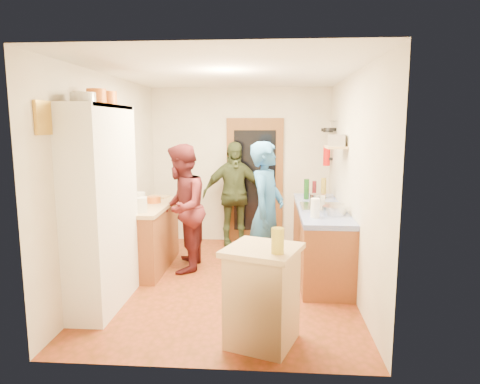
# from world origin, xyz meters

# --- Properties ---
(floor) EXTENTS (3.00, 4.00, 0.02)m
(floor) POSITION_xyz_m (0.00, 0.00, -0.01)
(floor) COLOR #91381E
(floor) RESTS_ON ground
(ceiling) EXTENTS (3.00, 4.00, 0.02)m
(ceiling) POSITION_xyz_m (0.00, 0.00, 2.61)
(ceiling) COLOR silver
(ceiling) RESTS_ON ground
(wall_back) EXTENTS (3.00, 0.02, 2.60)m
(wall_back) POSITION_xyz_m (0.00, 2.01, 1.30)
(wall_back) COLOR beige
(wall_back) RESTS_ON ground
(wall_front) EXTENTS (3.00, 0.02, 2.60)m
(wall_front) POSITION_xyz_m (0.00, -2.01, 1.30)
(wall_front) COLOR beige
(wall_front) RESTS_ON ground
(wall_left) EXTENTS (0.02, 4.00, 2.60)m
(wall_left) POSITION_xyz_m (-1.51, 0.00, 1.30)
(wall_left) COLOR beige
(wall_left) RESTS_ON ground
(wall_right) EXTENTS (0.02, 4.00, 2.60)m
(wall_right) POSITION_xyz_m (1.51, 0.00, 1.30)
(wall_right) COLOR beige
(wall_right) RESTS_ON ground
(door_frame) EXTENTS (0.95, 0.06, 2.10)m
(door_frame) POSITION_xyz_m (0.25, 1.97, 1.05)
(door_frame) COLOR brown
(door_frame) RESTS_ON ground
(door_glass) EXTENTS (0.70, 0.02, 1.70)m
(door_glass) POSITION_xyz_m (0.25, 1.94, 1.05)
(door_glass) COLOR black
(door_glass) RESTS_ON door_frame
(hutch_body) EXTENTS (0.40, 1.20, 2.20)m
(hutch_body) POSITION_xyz_m (-1.30, -0.80, 1.10)
(hutch_body) COLOR white
(hutch_body) RESTS_ON ground
(hutch_top_shelf) EXTENTS (0.40, 1.14, 0.04)m
(hutch_top_shelf) POSITION_xyz_m (-1.30, -0.80, 2.18)
(hutch_top_shelf) COLOR white
(hutch_top_shelf) RESTS_ON hutch_body
(plate_stack) EXTENTS (0.24, 0.24, 0.10)m
(plate_stack) POSITION_xyz_m (-1.30, -1.11, 2.25)
(plate_stack) COLOR white
(plate_stack) RESTS_ON hutch_top_shelf
(orange_pot_a) EXTENTS (0.20, 0.20, 0.16)m
(orange_pot_a) POSITION_xyz_m (-1.30, -0.79, 2.28)
(orange_pot_a) COLOR orange
(orange_pot_a) RESTS_ON hutch_top_shelf
(orange_pot_b) EXTENTS (0.18, 0.18, 0.16)m
(orange_pot_b) POSITION_xyz_m (-1.30, -0.45, 2.28)
(orange_pot_b) COLOR orange
(orange_pot_b) RESTS_ON hutch_top_shelf
(left_counter_base) EXTENTS (0.60, 1.40, 0.85)m
(left_counter_base) POSITION_xyz_m (-1.20, 0.45, 0.42)
(left_counter_base) COLOR brown
(left_counter_base) RESTS_ON ground
(left_counter_top) EXTENTS (0.64, 1.44, 0.05)m
(left_counter_top) POSITION_xyz_m (-1.20, 0.45, 0.88)
(left_counter_top) COLOR tan
(left_counter_top) RESTS_ON left_counter_base
(toaster) EXTENTS (0.29, 0.23, 0.19)m
(toaster) POSITION_xyz_m (-1.15, -0.06, 0.99)
(toaster) COLOR white
(toaster) RESTS_ON left_counter_top
(kettle) EXTENTS (0.18, 0.18, 0.19)m
(kettle) POSITION_xyz_m (-1.25, 0.35, 0.99)
(kettle) COLOR white
(kettle) RESTS_ON left_counter_top
(orange_bowl) EXTENTS (0.22, 0.22, 0.09)m
(orange_bowl) POSITION_xyz_m (-1.12, 0.61, 0.94)
(orange_bowl) COLOR orange
(orange_bowl) RESTS_ON left_counter_top
(chopping_board) EXTENTS (0.34, 0.27, 0.02)m
(chopping_board) POSITION_xyz_m (-1.18, 1.04, 0.91)
(chopping_board) COLOR tan
(chopping_board) RESTS_ON left_counter_top
(right_counter_base) EXTENTS (0.60, 2.20, 0.84)m
(right_counter_base) POSITION_xyz_m (1.20, 0.50, 0.42)
(right_counter_base) COLOR brown
(right_counter_base) RESTS_ON ground
(right_counter_top) EXTENTS (0.62, 2.22, 0.06)m
(right_counter_top) POSITION_xyz_m (1.20, 0.50, 0.87)
(right_counter_top) COLOR #0F29AB
(right_counter_top) RESTS_ON right_counter_base
(hob) EXTENTS (0.55, 0.58, 0.04)m
(hob) POSITION_xyz_m (1.20, 0.33, 0.92)
(hob) COLOR silver
(hob) RESTS_ON right_counter_top
(pot_on_hob) EXTENTS (0.20, 0.20, 0.13)m
(pot_on_hob) POSITION_xyz_m (1.15, 0.47, 1.01)
(pot_on_hob) COLOR silver
(pot_on_hob) RESTS_ON hob
(bottle_a) EXTENTS (0.09, 0.09, 0.30)m
(bottle_a) POSITION_xyz_m (1.05, 1.07, 1.05)
(bottle_a) COLOR #143F14
(bottle_a) RESTS_ON right_counter_top
(bottle_b) EXTENTS (0.08, 0.08, 0.25)m
(bottle_b) POSITION_xyz_m (1.18, 1.22, 1.03)
(bottle_b) COLOR #591419
(bottle_b) RESTS_ON right_counter_top
(bottle_c) EXTENTS (0.10, 0.10, 0.31)m
(bottle_c) POSITION_xyz_m (1.31, 1.16, 1.05)
(bottle_c) COLOR olive
(bottle_c) RESTS_ON right_counter_top
(paper_towel) EXTENTS (0.13, 0.13, 0.23)m
(paper_towel) POSITION_xyz_m (1.05, -0.21, 1.02)
(paper_towel) COLOR white
(paper_towel) RESTS_ON right_counter_top
(mixing_bowl) EXTENTS (0.35, 0.35, 0.11)m
(mixing_bowl) POSITION_xyz_m (1.30, -0.03, 0.95)
(mixing_bowl) COLOR silver
(mixing_bowl) RESTS_ON right_counter_top
(island_base) EXTENTS (0.70, 0.70, 0.86)m
(island_base) POSITION_xyz_m (0.46, -1.53, 0.43)
(island_base) COLOR tan
(island_base) RESTS_ON ground
(island_top) EXTENTS (0.79, 0.79, 0.05)m
(island_top) POSITION_xyz_m (0.46, -1.53, 0.89)
(island_top) COLOR tan
(island_top) RESTS_ON island_base
(cutting_board) EXTENTS (0.42, 0.38, 0.02)m
(cutting_board) POSITION_xyz_m (0.43, -1.47, 0.90)
(cutting_board) COLOR white
(cutting_board) RESTS_ON island_top
(oil_jar) EXTENTS (0.14, 0.14, 0.22)m
(oil_jar) POSITION_xyz_m (0.59, -1.71, 1.02)
(oil_jar) COLOR #AD9E2D
(oil_jar) RESTS_ON island_top
(pan_rail) EXTENTS (0.02, 0.65, 0.02)m
(pan_rail) POSITION_xyz_m (1.46, 1.52, 2.05)
(pan_rail) COLOR silver
(pan_rail) RESTS_ON wall_right
(pan_hang_a) EXTENTS (0.18, 0.18, 0.05)m
(pan_hang_a) POSITION_xyz_m (1.40, 1.35, 1.92)
(pan_hang_a) COLOR black
(pan_hang_a) RESTS_ON pan_rail
(pan_hang_b) EXTENTS (0.16, 0.16, 0.05)m
(pan_hang_b) POSITION_xyz_m (1.40, 1.55, 1.90)
(pan_hang_b) COLOR black
(pan_hang_b) RESTS_ON pan_rail
(pan_hang_c) EXTENTS (0.17, 0.17, 0.05)m
(pan_hang_c) POSITION_xyz_m (1.40, 1.75, 1.91)
(pan_hang_c) COLOR black
(pan_hang_c) RESTS_ON pan_rail
(wall_shelf) EXTENTS (0.26, 0.42, 0.03)m
(wall_shelf) POSITION_xyz_m (1.37, 0.45, 1.70)
(wall_shelf) COLOR tan
(wall_shelf) RESTS_ON wall_right
(radio) EXTENTS (0.26, 0.33, 0.15)m
(radio) POSITION_xyz_m (1.37, 0.45, 1.79)
(radio) COLOR silver
(radio) RESTS_ON wall_shelf
(ext_bracket) EXTENTS (0.06, 0.10, 0.04)m
(ext_bracket) POSITION_xyz_m (1.47, 1.70, 1.45)
(ext_bracket) COLOR black
(ext_bracket) RESTS_ON wall_right
(fire_extinguisher) EXTENTS (0.11, 0.11, 0.32)m
(fire_extinguisher) POSITION_xyz_m (1.41, 1.70, 1.50)
(fire_extinguisher) COLOR red
(fire_extinguisher) RESTS_ON wall_right
(picture_frame) EXTENTS (0.03, 0.25, 0.30)m
(picture_frame) POSITION_xyz_m (-1.48, -1.55, 2.05)
(picture_frame) COLOR gold
(picture_frame) RESTS_ON wall_left
(person_hob) EXTENTS (0.61, 0.75, 1.78)m
(person_hob) POSITION_xyz_m (0.50, 0.08, 0.89)
(person_hob) COLOR #255894
(person_hob) RESTS_ON ground
(person_left) EXTENTS (0.69, 0.87, 1.74)m
(person_left) POSITION_xyz_m (-0.65, 0.44, 0.87)
(person_left) COLOR #4E181C
(person_left) RESTS_ON ground
(person_back) EXTENTS (1.09, 0.69, 1.73)m
(person_back) POSITION_xyz_m (-0.07, 1.64, 0.86)
(person_back) COLOR #323C21
(person_back) RESTS_ON ground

